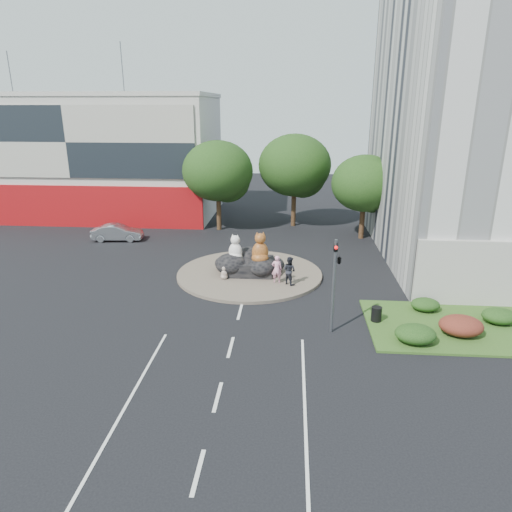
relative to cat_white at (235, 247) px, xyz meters
The scene contains 22 objects.
ground 10.14m from the cat_white, 84.51° to the right, with size 120.00×120.00×0.00m, color black.
roundabout_island 2.15m from the cat_white, ahead, with size 10.00×10.00×0.20m, color brown.
rock_plinth 1.68m from the cat_white, ahead, with size 3.20×2.60×0.90m, color black, non-canonical shape.
shophouse_block 25.16m from the cat_white, 133.41° to the left, with size 25.20×12.30×17.40m.
grass_verge 14.80m from the cat_white, 28.02° to the right, with size 10.00×6.00×0.12m, color #2C511B.
tree_left 12.94m from the cat_white, 103.75° to the left, with size 6.46×6.46×8.27m.
tree_mid 15.15m from the cat_white, 74.16° to the left, with size 6.84×6.84×8.76m.
tree_right 14.51m from the cat_white, 45.43° to the left, with size 5.70×5.70×7.30m.
hedge_near_green 13.42m from the cat_white, 41.78° to the right, with size 2.00×1.60×0.90m, color #163510.
hedge_red 14.81m from the cat_white, 32.36° to the right, with size 2.20×1.76×0.99m, color #522016.
hedge_mid_green 16.33m from the cat_white, 23.14° to the right, with size 1.80×1.44×0.81m, color #163510.
hedge_back_green 12.63m from the cat_white, 23.97° to the right, with size 1.60×1.28×0.72m, color #163510.
traffic_light 10.07m from the cat_white, 52.54° to the right, with size 0.44×1.24×5.00m.
street_lamp 14.13m from the cat_white, ahead, with size 2.34×0.22×8.06m.
cat_white is the anchor object (origin of this frame).
cat_tabby 1.76m from the cat_white, 10.74° to the right, with size 1.29×1.12×2.15m, color #C47A28, non-canonical shape.
kitten_calico 1.95m from the cat_white, 116.52° to the right, with size 0.55×0.48×0.91m, color white, non-canonical shape.
kitten_white 2.77m from the cat_white, ahead, with size 0.54×0.47×0.91m, color silver, non-canonical shape.
pedestrian_pink 3.45m from the cat_white, 29.56° to the right, with size 0.67×0.44×1.84m, color pink.
pedestrian_dark 4.24m from the cat_white, 26.43° to the right, with size 0.90×0.70×1.85m, color #212229.
parked_car 13.75m from the cat_white, 145.62° to the left, with size 1.50×4.30×1.42m, color #9C9EA3.
litter_bin 10.86m from the cat_white, 38.18° to the right, with size 0.56×0.56×0.80m, color black.
Camera 1 is at (2.78, -19.53, 11.20)m, focal length 32.00 mm.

